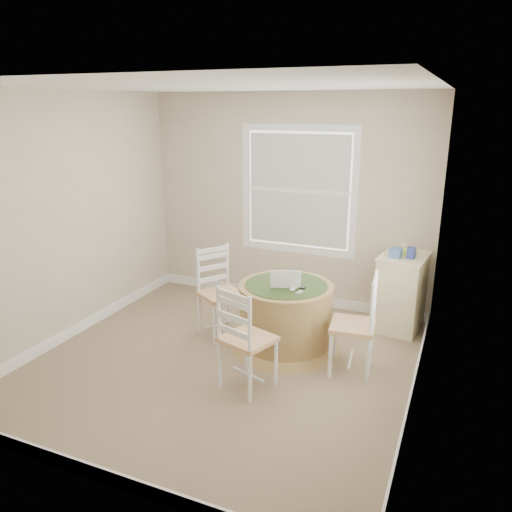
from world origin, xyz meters
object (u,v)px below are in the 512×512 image
at_px(chair_near, 248,339).
at_px(laptop, 285,283).
at_px(chair_left, 221,294).
at_px(corner_chest, 401,292).
at_px(round_table, 286,313).
at_px(chair_right, 353,325).

distance_m(chair_near, laptop, 0.87).
distance_m(chair_left, chair_near, 1.13).
bearing_deg(corner_chest, chair_left, -145.95).
height_order(round_table, chair_left, chair_left).
bearing_deg(chair_near, corner_chest, -101.98).
distance_m(chair_near, chair_right, 1.02).
bearing_deg(laptop, chair_right, 144.59).
relative_size(round_table, chair_left, 1.21).
distance_m(chair_near, corner_chest, 2.12).
relative_size(chair_right, corner_chest, 1.10).
bearing_deg(chair_right, chair_near, -57.42).
xyz_separation_m(chair_near, corner_chest, (1.07, 1.83, -0.04)).
height_order(chair_left, laptop, chair_left).
height_order(chair_right, laptop, chair_right).
relative_size(round_table, corner_chest, 1.33).
relative_size(chair_near, corner_chest, 1.10).
xyz_separation_m(round_table, chair_near, (-0.04, -0.86, 0.10)).
bearing_deg(chair_left, round_table, -57.48).
height_order(round_table, corner_chest, corner_chest).
bearing_deg(corner_chest, chair_right, -97.43).
bearing_deg(laptop, chair_near, 65.26).
xyz_separation_m(chair_left, laptop, (0.76, -0.05, 0.25)).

